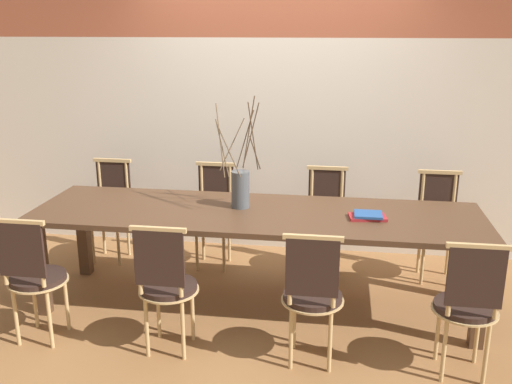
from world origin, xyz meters
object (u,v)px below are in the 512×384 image
dining_table (256,222)px  book_stack (368,216)px  chair_far_center (325,216)px  chair_near_center (312,292)px  vase_centerpiece (240,187)px

dining_table → book_stack: book_stack is taller
dining_table → chair_far_center: bearing=56.0°
chair_near_center → dining_table: bearing=122.2°
dining_table → vase_centerpiece: bearing=145.8°
chair_far_center → dining_table: bearing=56.0°
dining_table → book_stack: (0.81, -0.04, 0.10)m
chair_far_center → chair_near_center: bearing=88.8°
chair_near_center → book_stack: 0.82m
chair_near_center → chair_far_center: (0.03, 1.46, 0.00)m
dining_table → vase_centerpiece: 0.29m
chair_near_center → book_stack: (0.35, 0.69, 0.28)m
chair_far_center → book_stack: (0.31, -0.77, 0.28)m
chair_near_center → book_stack: size_ratio=3.32×
chair_far_center → book_stack: chair_far_center is taller
dining_table → chair_far_center: chair_far_center is taller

